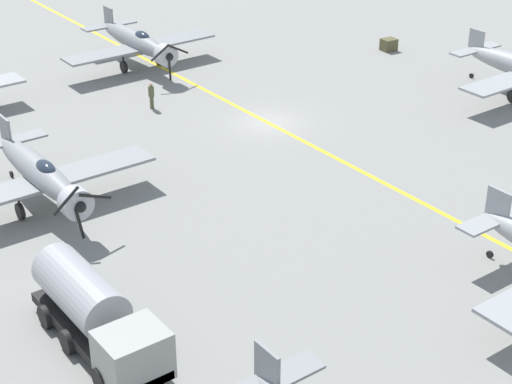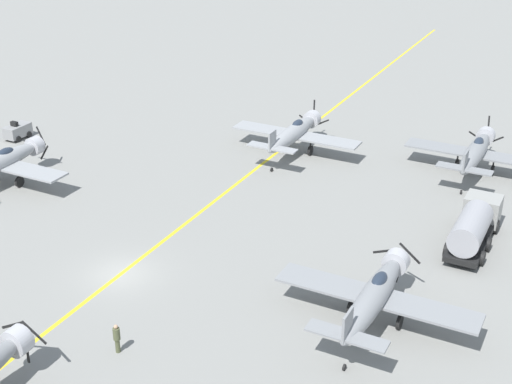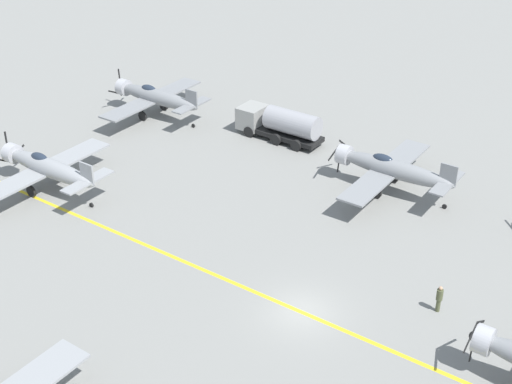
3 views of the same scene
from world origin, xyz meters
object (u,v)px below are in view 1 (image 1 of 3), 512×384
object	(u,v)px
airplane_near_center	(138,42)
fuel_tanker	(97,316)
airplane_mid_right	(41,174)
ground_crew_walking	(151,95)
supply_crate_by_tanker	(389,45)

from	to	relation	value
airplane_near_center	fuel_tanker	size ratio (longest dim) A/B	1.50
fuel_tanker	airplane_near_center	bearing A→B (deg)	-122.21
airplane_mid_right	ground_crew_walking	xyz separation A→B (m)	(-11.61, -8.81, -1.03)
airplane_near_center	airplane_mid_right	xyz separation A→B (m)	(15.03, 16.56, 0.00)
airplane_near_center	airplane_mid_right	size ratio (longest dim) A/B	1.00
ground_crew_walking	supply_crate_by_tanker	world-z (taller)	ground_crew_walking
ground_crew_walking	airplane_near_center	bearing A→B (deg)	-113.82
airplane_mid_right	fuel_tanker	world-z (taller)	airplane_mid_right
airplane_near_center	supply_crate_by_tanker	world-z (taller)	airplane_near_center
fuel_tanker	airplane_mid_right	bearing A→B (deg)	-104.27
fuel_tanker	ground_crew_walking	xyz separation A→B (m)	(-14.72, -21.04, -0.53)
airplane_near_center	supply_crate_by_tanker	xyz separation A→B (m)	(-18.07, 8.23, -1.54)
airplane_near_center	fuel_tanker	world-z (taller)	airplane_near_center
airplane_mid_right	supply_crate_by_tanker	distance (m)	34.17
supply_crate_by_tanker	airplane_mid_right	bearing A→B (deg)	14.13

